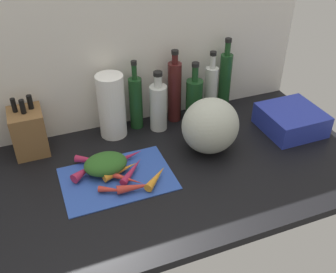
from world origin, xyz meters
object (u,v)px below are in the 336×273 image
knife_block (29,131)px  bottle_1 (158,106)px  dish_rack (291,120)px  bottle_4 (211,90)px  carrot_4 (95,161)px  carrot_2 (114,190)px  bottle_2 (175,91)px  carrot_0 (129,156)px  bottle_5 (225,81)px  carrot_8 (137,187)px  cutting_board (117,178)px  carrot_9 (84,171)px  winter_squash (210,126)px  carrot_1 (121,177)px  bottle_3 (194,100)px  carrot_7 (121,170)px  bottle_0 (136,102)px  paper_towel_roll (112,106)px  carrot_3 (132,171)px  carrot_5 (109,165)px  carrot_6 (156,178)px

knife_block → bottle_1: (52.18, -2.58, 1.55)cm
dish_rack → bottle_4: bearing=138.0°
carrot_4 → carrot_2: bearing=-81.9°
bottle_2 → dish_rack: bearing=-31.1°
carrot_0 → bottle_5: bottle_5 is taller
carrot_8 → bottle_5: (54.56, 40.33, 11.83)cm
knife_block → cutting_board: bearing=-47.3°
carrot_2 → bottle_1: 45.01cm
carrot_9 → knife_block: bearing=124.2°
winter_squash → carrot_1: bearing=-170.2°
bottle_4 → winter_squash: bearing=-116.7°
bottle_1 → carrot_4: bearing=-153.2°
carrot_1 → carrot_4: carrot_1 is taller
bottle_3 → bottle_1: bearing=179.5°
carrot_0 → carrot_1: 12.85cm
carrot_7 → bottle_0: bearing=62.4°
paper_towel_roll → bottle_5: 52.72cm
bottle_5 → bottle_3: bearing=-163.7°
paper_towel_roll → bottle_2: (28.11, 1.78, 0.59)cm
dish_rack → bottle_0: bearing=156.4°
cutting_board → bottle_4: 59.60cm
dish_rack → cutting_board: bearing=-176.5°
carrot_2 → bottle_3: 56.65cm
carrot_0 → carrot_1: carrot_1 is taller
cutting_board → carrot_3: (5.65, -0.01, 1.83)cm
bottle_4 → carrot_0: bearing=-155.8°
bottle_4 → carrot_8: bearing=-140.9°
winter_squash → dish_rack: winter_squash is taller
knife_block → carrot_1: bearing=-48.6°
carrot_1 → bottle_1: bottle_1 is taller
bottle_2 → bottle_1: bearing=-154.5°
bottle_3 → knife_block: bearing=177.7°
carrot_1 → carrot_5: size_ratio=1.14×
knife_block → bottle_4: size_ratio=0.78×
carrot_3 → winter_squash: (33.14, 4.43, 8.80)cm
carrot_0 → bottle_1: bottle_1 is taller
carrot_1 → carrot_9: (-11.47, 7.60, 0.19)cm
bottle_2 → bottle_3: 9.19cm
carrot_3 → paper_towel_roll: (0.81, 28.74, 11.24)cm
carrot_0 → carrot_8: (-2.70, -18.06, 0.40)cm
carrot_7 → bottle_1: (23.75, 24.87, 8.32)cm
bottle_1 → bottle_5: bottle_5 is taller
carrot_1 → winter_squash: winter_squash is taller
carrot_1 → bottle_4: 59.70cm
carrot_2 → bottle_1: bottle_1 is taller
carrot_6 → bottle_4: bottle_4 is taller
knife_block → paper_towel_roll: (33.06, -0.07, 4.25)cm
carrot_5 → bottle_2: bearing=34.3°
carrot_4 → carrot_9: carrot_9 is taller
bottle_1 → bottle_3: 16.27cm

